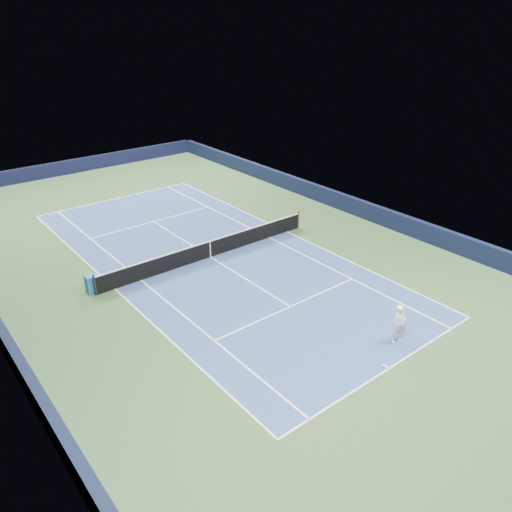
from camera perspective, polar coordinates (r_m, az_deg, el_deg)
ground at (r=26.96m, az=-5.22°, el=-0.13°), size 40.00×40.00×0.00m
wall_far at (r=43.73m, az=-20.10°, el=9.62°), size 22.00×0.35×1.10m
wall_right at (r=33.38m, az=10.43°, el=5.90°), size 0.35×40.00×1.10m
court_surface at (r=26.96m, az=-5.22°, el=-0.13°), size 10.97×23.77×0.01m
baseline_far at (r=36.75m, az=-15.67°, el=6.36°), size 10.97×0.08×0.00m
baseline_near at (r=19.62m, az=14.99°, el=-12.29°), size 10.97×0.08×0.00m
sideline_doubles_right at (r=30.00m, az=3.51°, el=2.80°), size 0.08×23.77×0.00m
sideline_doubles_left at (r=24.76m, az=-15.83°, el=-3.64°), size 0.08×23.77×0.00m
sideline_singles_right at (r=29.17m, az=1.50°, el=2.13°), size 0.08×23.77×0.00m
sideline_singles_left at (r=25.22m, az=-13.01°, el=-2.71°), size 0.08×23.77×0.00m
service_line_far at (r=32.05m, az=-11.63°, el=3.88°), size 8.23×0.08×0.00m
service_line_near at (r=22.53m, az=3.94°, el=-5.79°), size 8.23×0.08×0.00m
center_service_line at (r=26.95m, az=-5.22°, el=-0.11°), size 0.08×12.80×0.00m
center_mark_far at (r=36.62m, az=-15.58°, el=6.30°), size 0.08×0.30×0.00m
center_mark_near at (r=19.68m, az=14.64°, el=-12.10°), size 0.08×0.30×0.00m
tennis_net at (r=26.74m, az=-5.27°, el=0.84°), size 12.90×0.10×1.07m
sponsor_cube at (r=24.60m, az=-18.23°, el=-3.04°), size 0.61×0.51×0.89m
tennis_player at (r=20.65m, az=16.02°, el=-7.48°), size 0.80×1.28×2.00m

